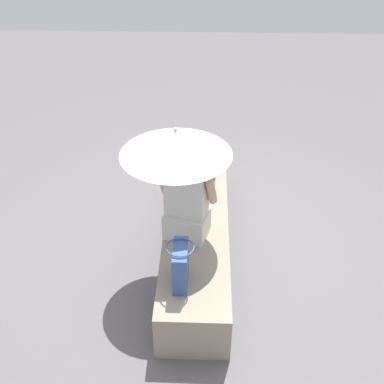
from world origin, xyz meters
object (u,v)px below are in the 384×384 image
at_px(person_seated, 187,196).
at_px(parasol, 176,143).
at_px(tote_bag_canvas, 209,159).
at_px(handbag_black, 180,265).
at_px(magazine, 201,194).

distance_m(person_seated, parasol, 0.47).
distance_m(person_seated, tote_bag_canvas, 0.99).
xyz_separation_m(handbag_black, tote_bag_canvas, (-1.52, 0.20, -0.01)).
bearing_deg(person_seated, handbag_black, -2.09).
height_order(handbag_black, magazine, handbag_black).
bearing_deg(person_seated, magazine, 169.18).
bearing_deg(parasol, person_seated, 76.56).
bearing_deg(magazine, parasol, 5.89).
bearing_deg(handbag_black, parasol, -174.32).
relative_size(person_seated, tote_bag_canvas, 2.69).
height_order(person_seated, tote_bag_canvas, person_seated).
relative_size(tote_bag_canvas, magazine, 1.20).
bearing_deg(magazine, person_seated, 13.93).
xyz_separation_m(handbag_black, magazine, (-1.14, 0.13, -0.17)).
relative_size(person_seated, handbag_black, 2.56).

